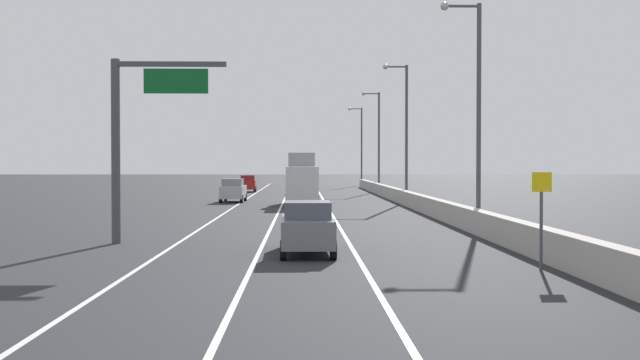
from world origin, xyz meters
The scene contains 16 objects.
ground_plane centered at (0.00, 64.00, 0.00)m, with size 320.00×320.00×0.00m, color #26282B.
lane_stripe_left centered at (-5.50, 55.00, 0.00)m, with size 0.16×130.00×0.00m, color silver.
lane_stripe_center centered at (-2.00, 55.00, 0.00)m, with size 0.16×130.00×0.00m, color silver.
lane_stripe_right centered at (1.50, 55.00, 0.00)m, with size 0.16×130.00×0.00m, color silver.
jersey_barrier_right centered at (7.74, 40.00, 0.55)m, with size 0.60×120.00×1.10m, color #B2ADA3.
overhead_sign_gantry centered at (-7.26, 27.35, 4.73)m, with size 4.68×0.36×7.50m.
speed_advisory_sign centered at (6.84, 19.10, 1.76)m, with size 0.60×0.11×3.00m.
lamp_post_right_second centered at (8.51, 35.49, 6.57)m, with size 2.14×0.44×11.60m.
lamp_post_right_third centered at (8.15, 60.15, 6.57)m, with size 2.14×0.44×11.60m.
lamp_post_right_fourth centered at (8.32, 84.80, 6.57)m, with size 2.14×0.44×11.60m.
lamp_post_right_fifth centered at (8.24, 109.46, 6.57)m, with size 2.14×0.44×11.60m.
car_silver_0 centered at (-6.23, 60.64, 0.99)m, with size 2.00×4.45×1.98m.
car_red_1 centered at (-6.60, 83.61, 0.95)m, with size 1.92×4.11×1.92m.
car_gray_2 centered at (-0.24, 23.63, 0.96)m, with size 1.98×4.79×1.91m.
car_blue_3 centered at (-0.21, 79.60, 0.98)m, with size 1.91×4.43×1.96m.
box_truck centered at (-0.44, 55.71, 1.88)m, with size 2.53×8.59×4.12m.
Camera 1 is at (-0.43, -3.81, 3.26)m, focal length 42.82 mm.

